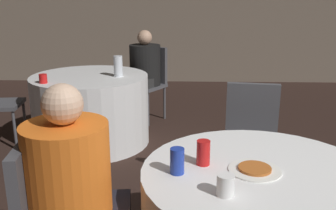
% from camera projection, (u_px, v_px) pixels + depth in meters
% --- Properties ---
extents(wall_back, '(16.00, 0.06, 2.80)m').
position_uv_depth(wall_back, '(214.00, 3.00, 6.53)').
color(wall_back, '#7A6B5B').
rests_on(wall_back, ground_plane).
extents(table_far, '(1.21, 1.21, 0.73)m').
position_uv_depth(table_far, '(91.00, 109.00, 3.95)').
color(table_far, white).
rests_on(table_far, ground_plane).
extents(chair_near_north, '(0.45, 0.46, 0.91)m').
position_uv_depth(chair_near_north, '(251.00, 135.00, 2.72)').
color(chair_near_north, '#47474C').
rests_on(chair_near_north, ground_plane).
extents(chair_far_northeast, '(0.55, 0.55, 0.91)m').
position_uv_depth(chair_far_northeast, '(150.00, 76.00, 4.70)').
color(chair_far_northeast, '#47474C').
rests_on(chair_far_northeast, ground_plane).
extents(person_orange_shirt, '(0.53, 0.40, 1.17)m').
position_uv_depth(person_orange_shirt, '(84.00, 202.00, 1.71)').
color(person_orange_shirt, black).
rests_on(person_orange_shirt, ground_plane).
extents(person_black_shirt, '(0.49, 0.51, 1.13)m').
position_uv_depth(person_black_shirt, '(142.00, 75.00, 4.57)').
color(person_black_shirt, '#282828').
rests_on(person_black_shirt, ground_plane).
extents(pizza_plate_near, '(0.25, 0.25, 0.02)m').
position_uv_depth(pizza_plate_near, '(255.00, 169.00, 1.75)').
color(pizza_plate_near, white).
rests_on(pizza_plate_near, table_near).
extents(soda_can_red, '(0.07, 0.07, 0.12)m').
position_uv_depth(soda_can_red, '(203.00, 153.00, 1.80)').
color(soda_can_red, red).
rests_on(soda_can_red, table_near).
extents(soda_can_blue, '(0.07, 0.07, 0.12)m').
position_uv_depth(soda_can_blue, '(177.00, 161.00, 1.71)').
color(soda_can_blue, '#1E38A5').
rests_on(soda_can_blue, table_near).
extents(cup_near, '(0.07, 0.07, 0.09)m').
position_uv_depth(cup_near, '(226.00, 185.00, 1.53)').
color(cup_near, white).
rests_on(cup_near, table_near).
extents(bottle_far, '(0.09, 0.09, 0.21)m').
position_uv_depth(bottle_far, '(118.00, 66.00, 3.78)').
color(bottle_far, silver).
rests_on(bottle_far, table_far).
extents(cup_far, '(0.07, 0.07, 0.09)m').
position_uv_depth(cup_far, '(43.00, 79.00, 3.50)').
color(cup_far, red).
rests_on(cup_far, table_far).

